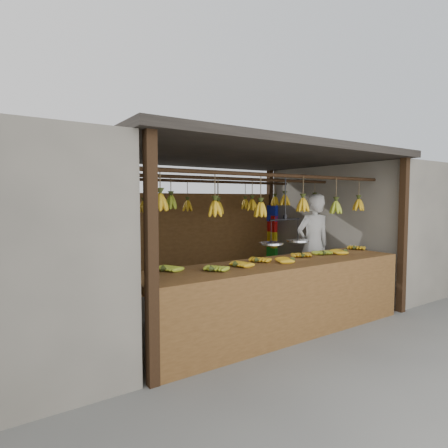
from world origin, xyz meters
TOP-DOWN VIEW (x-y plane):
  - ground at (0.00, 0.00)m, footprint 80.00×80.00m
  - stall at (0.00, 0.33)m, footprint 4.30×3.30m
  - neighbor_right at (3.60, 0.00)m, footprint 3.00×3.00m
  - counter at (-0.14, -1.23)m, footprint 3.82×0.87m
  - hanging_bananas at (0.00, -0.00)m, footprint 3.56×2.24m
  - balance_scale at (0.09, -1.00)m, footprint 0.81×0.33m
  - vendor at (1.57, -0.14)m, footprint 0.72×0.54m
  - bag_bundles at (1.94, 1.35)m, footprint 0.08×0.26m

SIDE VIEW (x-z plane):
  - ground at x=0.00m, z-range 0.00..0.00m
  - counter at x=-0.14m, z-range 0.24..1.20m
  - vendor at x=1.57m, z-range 0.00..1.78m
  - bag_bundles at x=1.94m, z-range 0.37..1.59m
  - neighbor_right at x=3.60m, z-range 0.00..2.30m
  - balance_scale at x=0.09m, z-range 0.73..1.61m
  - hanging_bananas at x=0.00m, z-range 1.41..1.81m
  - stall at x=0.00m, z-range 0.77..3.17m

